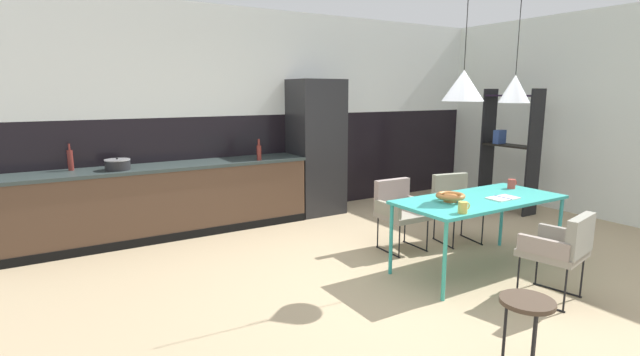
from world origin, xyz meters
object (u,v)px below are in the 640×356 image
Objects in this scene: armchair_corner_seat at (455,199)px; open_shelf_unit at (509,148)px; pendant_lamp_over_table_near at (463,86)px; side_stool at (527,307)px; dining_table at (480,203)px; bottle_oil_tall at (259,152)px; bottle_spice_small at (70,160)px; armchair_by_stool at (399,206)px; mug_white_ceramic at (512,184)px; cooking_pot at (118,165)px; pendant_lamp_over_table_far at (515,89)px; fruit_bowl at (450,196)px; mug_short_terracotta at (463,207)px; refrigerator_column at (316,147)px; open_book at (503,198)px; armchair_far_side at (563,245)px.

armchair_corner_seat is 1.96m from open_shelf_unit.
side_stool is at bearing -120.83° from pendant_lamp_over_table_near.
dining_table is 6.22× the size of bottle_oil_tall.
open_shelf_unit is at bearing -14.99° from bottle_spice_small.
armchair_by_stool reaches higher than dining_table.
open_shelf_unit is at bearing 37.87° from mug_white_ceramic.
open_shelf_unit reaches higher than bottle_oil_tall.
pendant_lamp_over_table_far is at bearing -39.97° from cooking_pot.
armchair_corner_seat is at bearing 42.70° from pendant_lamp_over_table_near.
fruit_bowl is 1.04m from pendant_lamp_over_table_near.
mug_short_terracotta is at bearing 55.52° from armchair_corner_seat.
bottle_oil_tall reaches higher than mug_white_ceramic.
bottle_spice_small is at bearing 141.33° from pendant_lamp_over_table_far.
armchair_by_stool is (-0.03, -1.87, -0.47)m from refrigerator_column.
open_book is 1.06× the size of cooking_pot.
pendant_lamp_over_table_far is at bearing -38.67° from bottle_spice_small.
cooking_pot reaches higher than dining_table.
mug_white_ceramic reaches higher than open_book.
mug_white_ceramic is (0.50, 0.27, 0.04)m from open_book.
armchair_by_stool is at bearing 82.77° from fruit_bowl.
mug_white_ceramic is at bearing -52.13° from open_shelf_unit.
fruit_bowl is at bearing -62.92° from open_shelf_unit.
open_book is (0.54, -0.18, -0.04)m from fruit_bowl.
mug_short_terracotta is (-0.61, 0.55, 0.29)m from armchair_far_side.
pendant_lamp_over_table_near is at bearing -44.24° from bottle_spice_small.
dining_table is at bearing 3.33° from pendant_lamp_over_table_near.
armchair_far_side is at bearing -86.17° from refrigerator_column.
side_stool is at bearing -102.44° from refrigerator_column.
refrigerator_column is 2.74m from fruit_bowl.
armchair_far_side is 1.03m from fruit_bowl.
armchair_far_side is 0.43× the size of open_shelf_unit.
armchair_corner_seat is 0.69× the size of pendant_lamp_over_table_near.
armchair_far_side is 2.52× the size of bottle_spice_small.
dining_table is 1.50× the size of pendant_lamp_over_table_near.
cooking_pot is 0.59× the size of side_stool.
open_shelf_unit is (5.22, -1.28, -0.00)m from cooking_pot.
mug_short_terracotta is 0.46× the size of bottle_oil_tall.
armchair_corner_seat is (0.76, -0.14, 0.02)m from armchair_by_stool.
dining_table is 2.21× the size of armchair_by_stool.
open_shelf_unit is (1.64, 1.27, 0.16)m from mug_white_ceramic.
fruit_bowl is 0.15× the size of open_shelf_unit.
fruit_bowl is at bearing 83.85° from armchair_by_stool.
bottle_spice_small reaches higher than open_book.
side_stool is (-1.15, -0.47, -0.07)m from armchair_far_side.
dining_table is 1.77m from side_stool.
mug_short_terracotta is (-1.10, -1.08, 0.27)m from armchair_corner_seat.
mug_white_ceramic is at bearing -35.43° from cooking_pot.
armchair_by_stool is 2.78× the size of cooking_pot.
open_shelf_unit is at bearing 28.35° from pendant_lamp_over_table_near.
mug_short_terracotta is at bearing -152.10° from dining_table.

